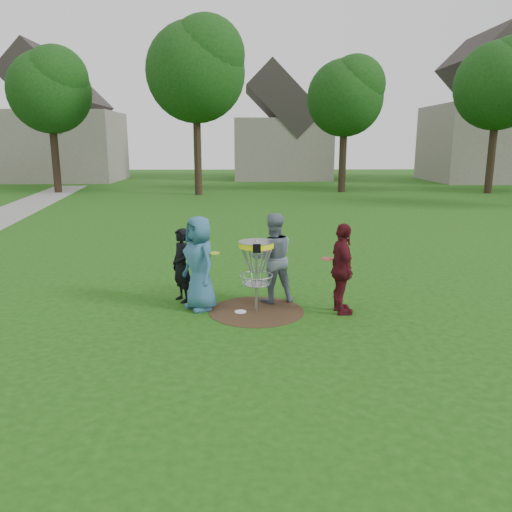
{
  "coord_description": "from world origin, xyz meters",
  "views": [
    {
      "loc": [
        -0.21,
        -8.94,
        3.11
      ],
      "look_at": [
        0.0,
        0.3,
        1.0
      ],
      "focal_mm": 35.0,
      "sensor_mm": 36.0,
      "label": 1
    }
  ],
  "objects_px": {
    "disc_golf_basket": "(256,259)",
    "player_blue": "(199,263)",
    "player_black": "(182,265)",
    "player_grey": "(273,258)",
    "player_maroon": "(342,269)"
  },
  "relations": [
    {
      "from": "player_black",
      "to": "player_maroon",
      "type": "relative_size",
      "value": 0.87
    },
    {
      "from": "player_blue",
      "to": "player_black",
      "type": "xyz_separation_m",
      "value": [
        -0.4,
        0.48,
        -0.16
      ]
    },
    {
      "from": "player_black",
      "to": "player_grey",
      "type": "height_order",
      "value": "player_grey"
    },
    {
      "from": "disc_golf_basket",
      "to": "player_blue",
      "type": "bearing_deg",
      "value": 170.64
    },
    {
      "from": "disc_golf_basket",
      "to": "player_maroon",
      "type": "bearing_deg",
      "value": -4.72
    },
    {
      "from": "player_grey",
      "to": "disc_golf_basket",
      "type": "bearing_deg",
      "value": 49.64
    },
    {
      "from": "player_blue",
      "to": "disc_golf_basket",
      "type": "bearing_deg",
      "value": 46.11
    },
    {
      "from": "player_blue",
      "to": "player_grey",
      "type": "bearing_deg",
      "value": 72.68
    },
    {
      "from": "player_blue",
      "to": "disc_golf_basket",
      "type": "xyz_separation_m",
      "value": [
        1.07,
        -0.18,
        0.12
      ]
    },
    {
      "from": "player_black",
      "to": "player_blue",
      "type": "bearing_deg",
      "value": 5.98
    },
    {
      "from": "player_blue",
      "to": "disc_golf_basket",
      "type": "relative_size",
      "value": 1.3
    },
    {
      "from": "player_blue",
      "to": "player_grey",
      "type": "distance_m",
      "value": 1.47
    },
    {
      "from": "player_blue",
      "to": "player_maroon",
      "type": "distance_m",
      "value": 2.66
    },
    {
      "from": "player_blue",
      "to": "player_maroon",
      "type": "bearing_deg",
      "value": 48.87
    },
    {
      "from": "player_black",
      "to": "player_grey",
      "type": "xyz_separation_m",
      "value": [
        1.8,
        -0.05,
        0.15
      ]
    }
  ]
}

